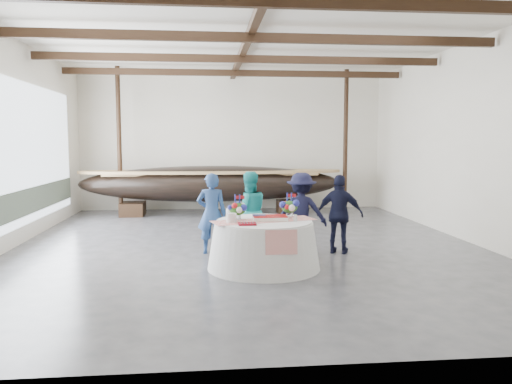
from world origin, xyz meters
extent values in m
cube|color=#3D3D42|center=(0.00, 0.00, 0.00)|extent=(10.00, 12.00, 0.01)
cube|color=silver|center=(0.00, 6.00, 2.25)|extent=(10.00, 0.02, 4.50)
cube|color=silver|center=(0.00, -6.00, 2.25)|extent=(10.00, 0.02, 4.50)
cube|color=silver|center=(-5.00, 0.00, 2.25)|extent=(0.02, 12.00, 4.50)
cube|color=silver|center=(5.00, 0.00, 2.25)|extent=(0.02, 12.00, 4.50)
cube|color=white|center=(0.00, 0.00, 4.50)|extent=(10.00, 12.00, 0.01)
cube|color=black|center=(0.00, -3.50, 4.25)|extent=(9.80, 0.12, 0.18)
cube|color=black|center=(0.00, -1.00, 4.25)|extent=(9.80, 0.12, 0.18)
cube|color=black|center=(0.00, 1.50, 4.25)|extent=(9.80, 0.12, 0.18)
cube|color=black|center=(0.00, 4.00, 4.25)|extent=(9.80, 0.12, 0.18)
cube|color=black|center=(0.00, 0.00, 4.38)|extent=(0.15, 11.76, 0.15)
cylinder|color=black|center=(-3.50, 4.69, 2.25)|extent=(0.14, 0.14, 4.50)
cylinder|color=black|center=(3.50, 4.69, 2.25)|extent=(0.14, 0.14, 4.50)
cube|color=silver|center=(-4.95, 1.00, 2.00)|extent=(0.02, 7.00, 3.20)
cube|color=#596654|center=(-4.94, 1.00, 0.90)|extent=(0.02, 7.00, 0.60)
cube|color=black|center=(-3.15, 4.69, 0.20)|extent=(0.71, 0.91, 0.41)
cube|color=black|center=(1.71, 4.69, 0.20)|extent=(0.71, 0.91, 0.41)
ellipsoid|color=black|center=(-0.72, 4.69, 0.96)|extent=(8.10, 1.62, 1.11)
cube|color=#9E7A4C|center=(-0.72, 4.69, 1.27)|extent=(6.48, 1.06, 0.06)
cone|color=silver|center=(0.12, -2.05, 0.42)|extent=(2.02, 2.02, 0.83)
cylinder|color=silver|center=(0.12, -2.05, 0.84)|extent=(1.71, 1.71, 0.04)
cube|color=#B41612|center=(0.12, -2.05, 0.87)|extent=(1.94, 1.03, 0.01)
cube|color=white|center=(0.24, -2.03, 0.90)|extent=(0.60, 0.40, 0.07)
cylinder|color=white|center=(-0.46, -2.20, 0.94)|extent=(0.18, 0.18, 0.16)
cylinder|color=white|center=(-0.45, -1.73, 0.95)|extent=(0.18, 0.18, 0.18)
cube|color=maroon|center=(-0.21, -2.47, 0.88)|extent=(0.30, 0.24, 0.03)
cone|color=silver|center=(0.67, -2.17, 0.92)|extent=(0.09, 0.09, 0.12)
imported|color=navy|center=(-0.79, -0.77, 0.82)|extent=(0.63, 0.44, 1.64)
imported|color=teal|center=(-0.03, -0.67, 0.83)|extent=(0.90, 0.75, 1.66)
imported|color=black|center=(1.06, -0.71, 0.81)|extent=(1.16, 0.82, 1.63)
imported|color=black|center=(1.79, -1.01, 0.80)|extent=(1.02, 0.75, 1.60)
camera|label=1|loc=(-0.89, -10.77, 2.27)|focal=35.00mm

